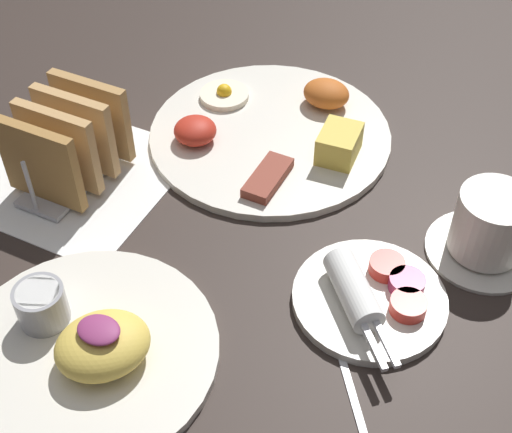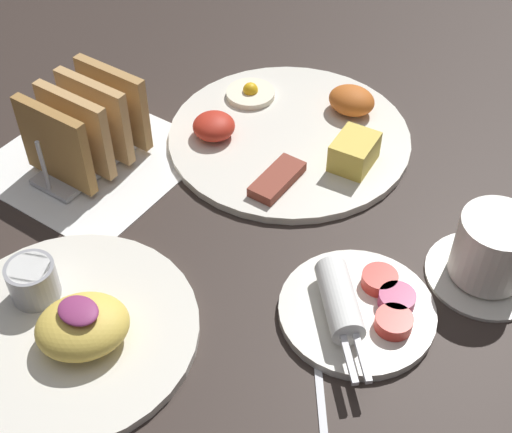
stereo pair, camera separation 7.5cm
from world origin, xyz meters
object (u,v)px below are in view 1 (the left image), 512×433
at_px(plate_foreground, 86,345).
at_px(coffee_cup, 489,228).
at_px(toast_rack, 68,143).
at_px(plate_condiments, 370,295).
at_px(plate_breakfast, 273,131).

bearing_deg(plate_foreground, coffee_cup, 44.25).
distance_m(plate_foreground, toast_rack, 0.26).
relative_size(plate_condiments, plate_foreground, 0.67).
bearing_deg(coffee_cup, plate_breakfast, 164.51).
relative_size(plate_breakfast, plate_foreground, 1.22).
xyz_separation_m(plate_breakfast, plate_condiments, (0.20, -0.20, 0.00)).
xyz_separation_m(plate_foreground, coffee_cup, (0.30, 0.29, 0.02)).
height_order(toast_rack, coffee_cup, toast_rack).
height_order(plate_breakfast, toast_rack, toast_rack).
bearing_deg(toast_rack, coffee_cup, 11.34).
bearing_deg(plate_condiments, plate_breakfast, 135.22).
xyz_separation_m(plate_condiments, plate_foreground, (-0.21, -0.17, 0.00)).
bearing_deg(plate_condiments, toast_rack, 176.08).
relative_size(plate_breakfast, coffee_cup, 2.49).
bearing_deg(toast_rack, plate_foreground, -51.11).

